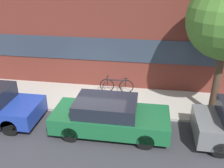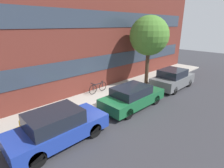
{
  "view_description": "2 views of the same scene",
  "coord_description": "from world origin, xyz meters",
  "px_view_note": "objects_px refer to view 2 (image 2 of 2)",
  "views": [
    {
      "loc": [
        2.12,
        -8.6,
        5.45
      ],
      "look_at": [
        0.73,
        0.21,
        1.35
      ],
      "focal_mm": 40.0,
      "sensor_mm": 36.0,
      "label": 1
    },
    {
      "loc": [
        -6.67,
        -7.06,
        4.69
      ],
      "look_at": [
        0.19,
        0.03,
        1.33
      ],
      "focal_mm": 28.0,
      "sensor_mm": 36.0,
      "label": 2
    }
  ],
  "objects_px": {
    "parked_car_green": "(132,97)",
    "street_tree": "(149,36)",
    "parked_car_blue": "(58,127)",
    "parked_car_grey": "(173,79)",
    "fire_hydrant": "(22,126)",
    "bicycle": "(98,87)"
  },
  "relations": [
    {
      "from": "parked_car_blue",
      "to": "parked_car_grey",
      "type": "height_order",
      "value": "parked_car_grey"
    },
    {
      "from": "fire_hydrant",
      "to": "bicycle",
      "type": "xyz_separation_m",
      "value": [
        5.55,
        1.43,
        0.06
      ]
    },
    {
      "from": "fire_hydrant",
      "to": "parked_car_grey",
      "type": "bearing_deg",
      "value": -8.48
    },
    {
      "from": "parked_car_blue",
      "to": "bicycle",
      "type": "distance_m",
      "value": 5.52
    },
    {
      "from": "parked_car_blue",
      "to": "fire_hydrant",
      "type": "bearing_deg",
      "value": 120.64
    },
    {
      "from": "parked_car_grey",
      "to": "bicycle",
      "type": "distance_m",
      "value": 5.85
    },
    {
      "from": "parked_car_green",
      "to": "street_tree",
      "type": "bearing_deg",
      "value": 24.52
    },
    {
      "from": "street_tree",
      "to": "parked_car_grey",
      "type": "bearing_deg",
      "value": -62.65
    },
    {
      "from": "fire_hydrant",
      "to": "parked_car_green",
      "type": "bearing_deg",
      "value": -15.39
    },
    {
      "from": "bicycle",
      "to": "parked_car_green",
      "type": "bearing_deg",
      "value": 91.31
    },
    {
      "from": "parked_car_green",
      "to": "fire_hydrant",
      "type": "bearing_deg",
      "value": 164.61
    },
    {
      "from": "parked_car_blue",
      "to": "fire_hydrant",
      "type": "xyz_separation_m",
      "value": [
        -0.93,
        1.57,
        -0.27
      ]
    },
    {
      "from": "bicycle",
      "to": "street_tree",
      "type": "height_order",
      "value": "street_tree"
    },
    {
      "from": "parked_car_blue",
      "to": "street_tree",
      "type": "relative_size",
      "value": 0.77
    },
    {
      "from": "parked_car_grey",
      "to": "bicycle",
      "type": "height_order",
      "value": "parked_car_grey"
    },
    {
      "from": "bicycle",
      "to": "street_tree",
      "type": "xyz_separation_m",
      "value": [
        4.09,
        -1.22,
        3.39
      ]
    },
    {
      "from": "parked_car_blue",
      "to": "parked_car_grey",
      "type": "xyz_separation_m",
      "value": [
        9.64,
        -0.0,
        0.01
      ]
    },
    {
      "from": "parked_car_grey",
      "to": "bicycle",
      "type": "xyz_separation_m",
      "value": [
        -5.01,
        3.0,
        -0.22
      ]
    },
    {
      "from": "parked_car_blue",
      "to": "street_tree",
      "type": "bearing_deg",
      "value": 11.6
    },
    {
      "from": "street_tree",
      "to": "parked_car_blue",
      "type": "bearing_deg",
      "value": -168.4
    },
    {
      "from": "parked_car_blue",
      "to": "fire_hydrant",
      "type": "relative_size",
      "value": 6.16
    },
    {
      "from": "parked_car_green",
      "to": "bicycle",
      "type": "relative_size",
      "value": 2.59
    }
  ]
}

